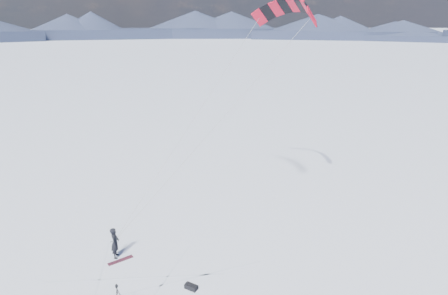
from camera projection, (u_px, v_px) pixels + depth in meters
name	position (u px, v px, depth m)	size (l,w,h in m)	color
horizon_hills	(131.00, 224.00, 17.86)	(704.00, 704.00, 9.79)	#1C2236
snowkiter	(117.00, 257.00, 22.49)	(0.71, 0.47, 1.94)	black
snowboard	(121.00, 260.00, 22.11)	(1.50, 0.28, 0.04)	maroon
tripod	(117.00, 293.00, 18.17)	(0.60, 0.64, 1.36)	black
gear_bag_b	(191.00, 287.00, 19.73)	(0.69, 0.74, 0.31)	black
power_kite	(287.00, 12.00, 24.83)	(13.85, 5.72, 13.85)	red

